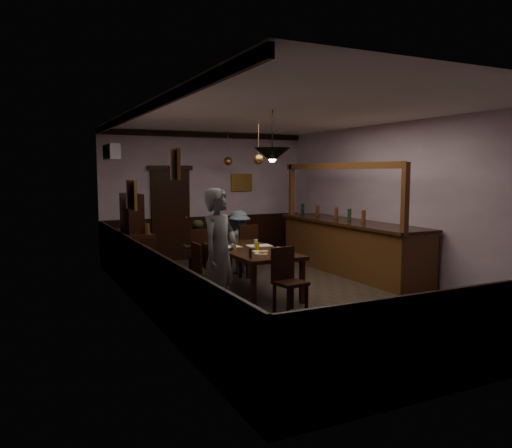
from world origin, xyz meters
TOP-DOWN VIEW (x-y plane):
  - room at (0.00, 0.00)m, footprint 5.01×8.01m
  - dining_table at (-0.54, 0.41)m, footprint 1.03×2.21m
  - chair_far_left at (-0.99, 1.69)m, footprint 0.50×0.50m
  - chair_far_right at (-0.06, 1.67)m, footprint 0.51×0.51m
  - chair_near at (-0.58, -0.91)m, footprint 0.47×0.47m
  - chair_side at (-1.47, 0.22)m, footprint 0.41×0.41m
  - person_standing at (-1.61, -0.83)m, footprint 0.80×0.74m
  - person_seated_left at (-0.97, 1.97)m, footprint 0.63×0.54m
  - person_seated_right at (-0.07, 1.95)m, footprint 0.90×0.61m
  - newspaper_left at (-0.81, 0.78)m, footprint 0.45×0.35m
  - newspaper_right at (-0.25, 0.66)m, footprint 0.45×0.35m
  - napkin at (-0.56, 0.13)m, footprint 0.15×0.15m
  - saucer at (-0.23, -0.19)m, footprint 0.15×0.15m
  - coffee_cup at (-0.28, -0.11)m, footprint 0.08×0.08m
  - pastry_plate at (-0.63, -0.16)m, footprint 0.22×0.22m
  - pastry_ring_a at (-0.60, -0.17)m, footprint 0.13×0.13m
  - pastry_ring_b at (-0.56, -0.13)m, footprint 0.13×0.13m
  - soda_can at (-0.48, 0.27)m, footprint 0.07×0.07m
  - beer_glass at (-0.83, 0.44)m, footprint 0.06×0.06m
  - water_glass at (-0.42, 0.46)m, footprint 0.06×0.06m
  - pepper_mill at (-0.91, -0.35)m, footprint 0.04×0.04m
  - sideboard at (-2.21, 1.80)m, footprint 0.45×1.27m
  - bar_counter at (1.99, 1.01)m, footprint 0.93×3.98m
  - door_back at (-0.90, 3.95)m, footprint 0.90×0.06m
  - ac_unit at (-2.38, 2.90)m, footprint 0.20×0.85m
  - picture_left_small at (-2.46, -1.60)m, footprint 0.04×0.28m
  - picture_left_large at (-2.46, 0.80)m, footprint 0.04×0.62m
  - picture_back at (0.90, 3.96)m, footprint 0.55×0.04m
  - pendant_iron at (-0.56, -0.39)m, footprint 0.56×0.56m
  - pendant_brass_mid at (0.10, 1.41)m, footprint 0.20×0.20m
  - pendant_brass_far at (0.30, 3.38)m, footprint 0.20×0.20m

SIDE VIEW (x-z plane):
  - chair_side at x=-1.47m, z-range 0.04..0.98m
  - chair_near at x=-0.58m, z-range 0.05..1.00m
  - chair_far_left at x=-0.99m, z-range 0.05..1.03m
  - chair_far_right at x=-0.06m, z-range 0.05..1.08m
  - person_seated_left at x=-0.97m, z-range 0.00..1.13m
  - bar_counter at x=1.99m, z-range -0.55..1.69m
  - person_seated_right at x=-0.07m, z-range 0.00..1.28m
  - sideboard at x=-2.21m, z-range -0.17..1.51m
  - dining_table at x=-0.54m, z-range 0.31..1.06m
  - napkin at x=-0.56m, z-range 0.75..0.75m
  - newspaper_left at x=-0.81m, z-range 0.75..0.76m
  - newspaper_right at x=-0.25m, z-range 0.75..0.76m
  - saucer at x=-0.23m, z-range 0.75..0.76m
  - pastry_plate at x=-0.63m, z-range 0.75..0.76m
  - pastry_ring_a at x=-0.60m, z-range 0.77..0.81m
  - pastry_ring_b at x=-0.56m, z-range 0.77..0.81m
  - coffee_cup at x=-0.28m, z-range 0.76..0.84m
  - soda_can at x=-0.48m, z-range 0.75..0.87m
  - pepper_mill at x=-0.91m, z-range 0.75..0.89m
  - water_glass at x=-0.42m, z-range 0.75..0.90m
  - beer_glass at x=-0.83m, z-range 0.75..0.95m
  - person_standing at x=-1.61m, z-range 0.00..1.84m
  - door_back at x=-0.90m, z-range 0.00..2.10m
  - room at x=0.00m, z-range -0.01..3.01m
  - picture_left_large at x=-2.46m, z-range 1.46..1.94m
  - picture_back at x=0.90m, z-range 1.59..2.01m
  - picture_left_small at x=-2.46m, z-range 1.97..2.33m
  - pendant_brass_mid at x=0.10m, z-range 1.89..2.70m
  - pendant_brass_far at x=0.30m, z-range 1.89..2.70m
  - pendant_iron at x=-0.56m, z-range 1.92..2.71m
  - ac_unit at x=-2.38m, z-range 2.30..2.60m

